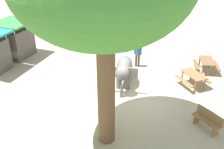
# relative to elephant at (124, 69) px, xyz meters

# --- Properties ---
(ground_plane) EXTENTS (60.00, 60.00, 0.00)m
(ground_plane) POSITION_rel_elephant_xyz_m (-0.89, -0.87, -1.08)
(ground_plane) COLOR #BAA88C
(elephant) EXTENTS (2.45, 1.65, 1.69)m
(elephant) POSITION_rel_elephant_xyz_m (0.00, 0.00, 0.00)
(elephant) COLOR slate
(elephant) RESTS_ON ground_plane
(person_handler) EXTENTS (0.32, 0.51, 1.62)m
(person_handler) POSITION_rel_elephant_xyz_m (2.77, -0.04, -0.13)
(person_handler) COLOR #3F3833
(person_handler) RESTS_ON ground_plane
(wooden_bench) EXTENTS (1.17, 1.35, 0.88)m
(wooden_bench) POSITION_rel_elephant_xyz_m (-2.25, -4.66, -0.61)
(wooden_bench) COLOR olive
(wooden_bench) RESTS_ON ground_plane
(picnic_table_near) EXTENTS (1.80, 1.78, 0.78)m
(picnic_table_near) POSITION_rel_elephant_xyz_m (3.60, -4.33, -0.49)
(picnic_table_near) COLOR brown
(picnic_table_near) RESTS_ON ground_plane
(picnic_table_far) EXTENTS (2.11, 2.11, 0.78)m
(picnic_table_far) POSITION_rel_elephant_xyz_m (1.41, -3.72, -0.49)
(picnic_table_far) COLOR olive
(picnic_table_far) RESTS_ON ground_plane
(market_stall_green) EXTENTS (2.50, 2.50, 2.52)m
(market_stall_green) POSITION_rel_elephant_xyz_m (1.41, 8.48, 0.06)
(market_stall_green) COLOR #59514C
(market_stall_green) RESTS_ON ground_plane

